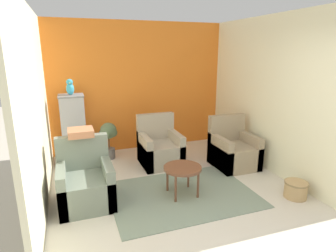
{
  "coord_description": "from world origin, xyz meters",
  "views": [
    {
      "loc": [
        -1.47,
        -2.3,
        2.13
      ],
      "look_at": [
        0.0,
        1.81,
        0.95
      ],
      "focal_mm": 30.0,
      "sensor_mm": 36.0,
      "label": 1
    }
  ],
  "objects_px": {
    "armchair_middle": "(160,149)",
    "wicker_basket": "(296,189)",
    "birdcage": "(74,130)",
    "parrot": "(70,87)",
    "armchair_right": "(233,151)",
    "coffee_table": "(183,170)",
    "potted_plant": "(108,135)",
    "armchair_left": "(86,184)"
  },
  "relations": [
    {
      "from": "potted_plant",
      "to": "wicker_basket",
      "type": "relative_size",
      "value": 2.19
    },
    {
      "from": "armchair_middle",
      "to": "parrot",
      "type": "height_order",
      "value": "parrot"
    },
    {
      "from": "armchair_left",
      "to": "potted_plant",
      "type": "xyz_separation_m",
      "value": [
        0.57,
        1.65,
        0.19
      ]
    },
    {
      "from": "armchair_middle",
      "to": "wicker_basket",
      "type": "xyz_separation_m",
      "value": [
        1.5,
        -1.93,
        -0.16
      ]
    },
    {
      "from": "armchair_left",
      "to": "parrot",
      "type": "relative_size",
      "value": 3.1
    },
    {
      "from": "wicker_basket",
      "to": "potted_plant",
      "type": "bearing_deg",
      "value": 133.26
    },
    {
      "from": "coffee_table",
      "to": "wicker_basket",
      "type": "distance_m",
      "value": 1.71
    },
    {
      "from": "wicker_basket",
      "to": "birdcage",
      "type": "bearing_deg",
      "value": 140.1
    },
    {
      "from": "coffee_table",
      "to": "armchair_right",
      "type": "distance_m",
      "value": 1.51
    },
    {
      "from": "armchair_middle",
      "to": "potted_plant",
      "type": "distance_m",
      "value": 1.09
    },
    {
      "from": "armchair_left",
      "to": "armchair_middle",
      "type": "distance_m",
      "value": 1.79
    },
    {
      "from": "wicker_basket",
      "to": "armchair_right",
      "type": "bearing_deg",
      "value": 99.68
    },
    {
      "from": "armchair_right",
      "to": "coffee_table",
      "type": "bearing_deg",
      "value": -151.88
    },
    {
      "from": "coffee_table",
      "to": "armchair_left",
      "type": "height_order",
      "value": "armchair_left"
    },
    {
      "from": "parrot",
      "to": "birdcage",
      "type": "bearing_deg",
      "value": -90.0
    },
    {
      "from": "birdcage",
      "to": "potted_plant",
      "type": "distance_m",
      "value": 0.67
    },
    {
      "from": "coffee_table",
      "to": "parrot",
      "type": "bearing_deg",
      "value": 127.78
    },
    {
      "from": "coffee_table",
      "to": "birdcage",
      "type": "relative_size",
      "value": 0.43
    },
    {
      "from": "coffee_table",
      "to": "armchair_middle",
      "type": "relative_size",
      "value": 0.61
    },
    {
      "from": "armchair_left",
      "to": "armchair_middle",
      "type": "relative_size",
      "value": 1.0
    },
    {
      "from": "armchair_left",
      "to": "birdcage",
      "type": "xyz_separation_m",
      "value": [
        -0.08,
        1.65,
        0.35
      ]
    },
    {
      "from": "birdcage",
      "to": "parrot",
      "type": "bearing_deg",
      "value": 90.0
    },
    {
      "from": "armchair_middle",
      "to": "birdcage",
      "type": "relative_size",
      "value": 0.7
    },
    {
      "from": "armchair_left",
      "to": "potted_plant",
      "type": "height_order",
      "value": "armchair_left"
    },
    {
      "from": "armchair_right",
      "to": "wicker_basket",
      "type": "bearing_deg",
      "value": -80.32
    },
    {
      "from": "coffee_table",
      "to": "birdcage",
      "type": "bearing_deg",
      "value": 127.82
    },
    {
      "from": "wicker_basket",
      "to": "coffee_table",
      "type": "bearing_deg",
      "value": 157.6
    },
    {
      "from": "armchair_right",
      "to": "potted_plant",
      "type": "height_order",
      "value": "armchair_right"
    },
    {
      "from": "armchair_left",
      "to": "armchair_right",
      "type": "distance_m",
      "value": 2.76
    },
    {
      "from": "coffee_table",
      "to": "potted_plant",
      "type": "distance_m",
      "value": 2.06
    },
    {
      "from": "armchair_left",
      "to": "wicker_basket",
      "type": "relative_size",
      "value": 2.74
    },
    {
      "from": "coffee_table",
      "to": "armchair_right",
      "type": "relative_size",
      "value": 0.61
    },
    {
      "from": "armchair_right",
      "to": "potted_plant",
      "type": "relative_size",
      "value": 1.25
    },
    {
      "from": "birdcage",
      "to": "wicker_basket",
      "type": "distance_m",
      "value": 3.99
    },
    {
      "from": "wicker_basket",
      "to": "parrot",
      "type": "bearing_deg",
      "value": 140.07
    },
    {
      "from": "armchair_right",
      "to": "potted_plant",
      "type": "distance_m",
      "value": 2.46
    },
    {
      "from": "armchair_right",
      "to": "parrot",
      "type": "bearing_deg",
      "value": 157.14
    },
    {
      "from": "armchair_left",
      "to": "armchair_middle",
      "type": "bearing_deg",
      "value": 35.8
    },
    {
      "from": "coffee_table",
      "to": "armchair_right",
      "type": "bearing_deg",
      "value": 28.12
    },
    {
      "from": "birdcage",
      "to": "parrot",
      "type": "xyz_separation_m",
      "value": [
        0.0,
        0.0,
        0.82
      ]
    },
    {
      "from": "coffee_table",
      "to": "parrot",
      "type": "xyz_separation_m",
      "value": [
        -1.47,
        1.89,
        1.07
      ]
    },
    {
      "from": "armchair_left",
      "to": "wicker_basket",
      "type": "xyz_separation_m",
      "value": [
        2.95,
        -0.89,
        -0.16
      ]
    }
  ]
}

